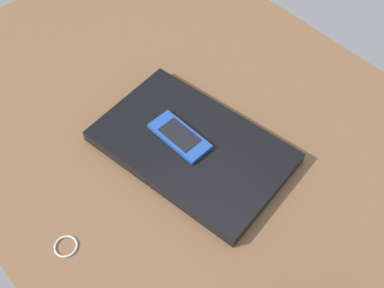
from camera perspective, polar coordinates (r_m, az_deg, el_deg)
desk_surface at (r=88.30cm, az=1.11°, el=0.24°), size 120.00×80.00×3.00cm
laptop_closed at (r=84.33cm, az=0.00°, el=-0.34°), size 37.15×26.77×2.30cm
cell_phone_on_laptop at (r=83.78cm, az=-1.53°, el=0.95°), size 11.97×5.79×0.98cm
key_ring at (r=78.21cm, az=-15.13°, el=-11.95°), size 3.82×3.82×0.36cm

